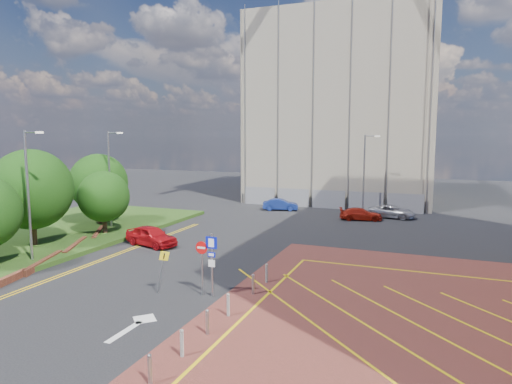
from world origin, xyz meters
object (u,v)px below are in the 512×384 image
Objects in this scene: tree_c at (104,197)px; car_red_back at (361,214)px; warning_sign at (162,267)px; tree_b at (32,189)px; lamp_back at (365,171)px; car_red_left at (151,236)px; car_blue_back at (280,205)px; lamp_left_near at (29,190)px; car_silver_back at (391,212)px; lamp_left_far at (110,175)px; sign_cluster at (208,258)px; tree_d at (99,183)px.

car_red_back is at bearing 38.93° from tree_c.
warning_sign reaches higher than car_red_back.
lamp_back is at bearing 49.59° from tree_b.
tree_b is at bearing 121.42° from car_red_back.
car_red_left is 1.15× the size of car_blue_back.
warning_sign is (-6.06, -27.60, -2.93)m from lamp_back.
lamp_left_near reaches higher than car_silver_back.
car_silver_back is (8.89, 26.26, -0.81)m from warning_sign.
lamp_back is 28.41m from warning_sign.
tree_b reaches higher than car_red_left.
car_silver_back is at bearing -25.35° from lamp_back.
lamp_left_near and lamp_left_far have the same top height.
lamp_left_near reaches higher than sign_cluster.
sign_cluster is at bearing 14.43° from warning_sign.
sign_cluster is 1.42× the size of warning_sign.
car_silver_back is at bearing -24.94° from car_red_left.
tree_c is at bearing 146.84° from sign_cluster.
lamp_left_far is 1.88× the size of car_red_left.
sign_cluster is 26.55m from car_silver_back.
warning_sign is 24.83m from car_red_back.
car_silver_back is (11.39, -0.29, 0.01)m from car_blue_back.
lamp_back is 3.55× the size of warning_sign.
tree_c is 26.47m from car_silver_back.
tree_c is 19.37m from car_blue_back.
lamp_left_near is 26.49m from car_blue_back.
tree_d is 18.70m from car_blue_back.
sign_cluster reaches higher than car_silver_back.
lamp_left_near reaches higher than car_blue_back.
lamp_left_near is at bearing 147.45° from car_blue_back.
tree_b is 0.84× the size of lamp_left_far.
lamp_left_near reaches higher than tree_b.
tree_d is at bearing 139.04° from warning_sign.
lamp_left_far reaches higher than tree_c.
tree_c is at bearing 137.09° from car_blue_back.
tree_c is 16.53m from sign_cluster.
tree_d is at bearing 144.42° from sign_cluster.
sign_cluster is (-3.78, -27.02, -2.41)m from lamp_back.
warning_sign is at bearing -127.21° from car_red_left.
lamp_left_far is (-2.00, 10.00, 0.00)m from lamp_left_near.
tree_b reaches higher than car_red_back.
tree_d is at bearing 154.32° from lamp_left_far.
lamp_back is at bearing 77.61° from warning_sign.
warning_sign is 26.68m from car_blue_back.
car_red_left reaches higher than car_red_back.
lamp_left_far is at bearing 77.53° from car_red_left.
lamp_back is 1.80× the size of car_silver_back.
car_silver_back is at bearing -106.37° from car_blue_back.
tree_b is at bearing -98.77° from lamp_left_far.
lamp_left_far is (2.08, -1.00, 0.79)m from tree_d.
car_red_left is at bearing -27.42° from tree_d.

